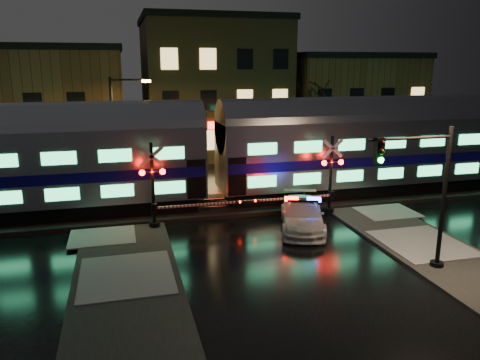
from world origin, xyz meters
The scene contains 13 objects.
ground centered at (0.00, 0.00, 0.00)m, with size 120.00×120.00×0.00m, color black.
ballast centered at (0.00, 5.00, 0.12)m, with size 90.00×4.20×0.24m, color black.
sidewalk_left centered at (-6.50, -6.00, 0.06)m, with size 4.00×20.00×0.12m, color #2D2D2D.
sidewalk_right centered at (6.50, -6.00, 0.06)m, with size 4.00×20.00×0.12m, color #2D2D2D.
building_left centered at (-13.00, 22.00, 4.50)m, with size 14.00×10.00×9.00m, color brown.
building_mid centered at (2.00, 22.50, 5.75)m, with size 12.00×11.00×11.50m, color brown.
building_right centered at (15.00, 22.00, 4.25)m, with size 12.00×10.00×8.50m, color brown.
train centered at (-1.58, 5.00, 3.38)m, with size 51.00×3.12×5.92m.
police_car centered at (2.09, 0.50, 0.74)m, with size 3.54×5.42×1.63m.
crossing_signal_right centered at (4.09, 2.31, 1.79)m, with size 6.08×0.67×4.31m.
crossing_signal_left centered at (-4.66, 2.31, 1.80)m, with size 6.13×0.67×4.34m.
traffic_light centered at (4.68, -5.26, 3.05)m, with size 3.70×0.68×5.73m.
streetlight centered at (-6.54, 9.00, 4.19)m, with size 2.43×0.25×7.27m.
Camera 1 is at (-6.43, -20.06, 7.96)m, focal length 35.00 mm.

